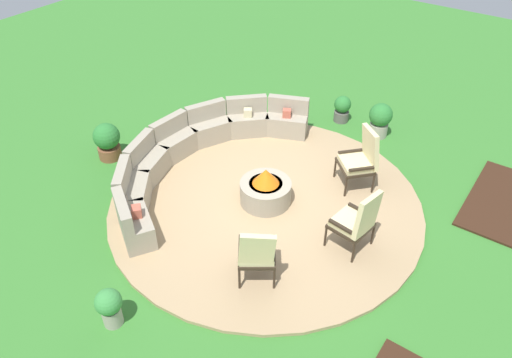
% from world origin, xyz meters
% --- Properties ---
extents(ground_plane, '(24.00, 24.00, 0.00)m').
position_xyz_m(ground_plane, '(0.00, 0.00, 0.00)').
color(ground_plane, '#387A2D').
extents(patio_circle, '(5.36, 5.36, 0.06)m').
position_xyz_m(patio_circle, '(0.00, 0.00, 0.03)').
color(patio_circle, tan).
rests_on(patio_circle, ground_plane).
extents(mulch_bed_right, '(2.16, 1.34, 0.04)m').
position_xyz_m(mulch_bed_right, '(2.41, -3.48, 0.02)').
color(mulch_bed_right, '#382114').
rests_on(mulch_bed_right, ground_plane).
extents(fire_pit, '(0.88, 0.88, 0.67)m').
position_xyz_m(fire_pit, '(0.00, 0.00, 0.32)').
color(fire_pit, '#9E937F').
rests_on(fire_pit, patio_circle).
extents(curved_stone_bench, '(4.70, 2.06, 0.77)m').
position_xyz_m(curved_stone_bench, '(0.13, 1.68, 0.36)').
color(curved_stone_bench, '#9E937F').
rests_on(curved_stone_bench, patio_circle).
extents(lounge_chair_front_left, '(0.76, 0.77, 1.05)m').
position_xyz_m(lounge_chair_front_left, '(-1.49, -0.87, 0.60)').
color(lounge_chair_front_left, '#2D2319').
rests_on(lounge_chair_front_left, patio_circle).
extents(lounge_chair_front_right, '(0.64, 0.62, 1.11)m').
position_xyz_m(lounge_chair_front_right, '(-0.13, -1.73, 0.62)').
color(lounge_chair_front_right, '#2D2319').
rests_on(lounge_chair_front_right, patio_circle).
extents(lounge_chair_back_left, '(0.80, 0.84, 1.14)m').
position_xyz_m(lounge_chair_back_left, '(1.36, -1.08, 0.63)').
color(lounge_chair_back_left, '#2D2319').
rests_on(lounge_chair_back_left, patio_circle).
extents(potted_plant_0, '(0.36, 0.36, 0.58)m').
position_xyz_m(potted_plant_0, '(3.24, 0.23, 0.31)').
color(potted_plant_0, '#605B56').
rests_on(potted_plant_0, ground_plane).
extents(potted_plant_1, '(0.51, 0.51, 0.74)m').
position_xyz_m(potted_plant_1, '(-0.60, 3.26, 0.40)').
color(potted_plant_1, brown).
rests_on(potted_plant_1, ground_plane).
extents(potted_plant_2, '(0.47, 0.47, 0.73)m').
position_xyz_m(potted_plant_2, '(3.15, -0.67, 0.40)').
color(potted_plant_2, '#A89E8E').
rests_on(potted_plant_2, ground_plane).
extents(potted_plant_3, '(0.36, 0.36, 0.61)m').
position_xyz_m(potted_plant_3, '(-3.18, 0.28, 0.34)').
color(potted_plant_3, '#A89E8E').
rests_on(potted_plant_3, ground_plane).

